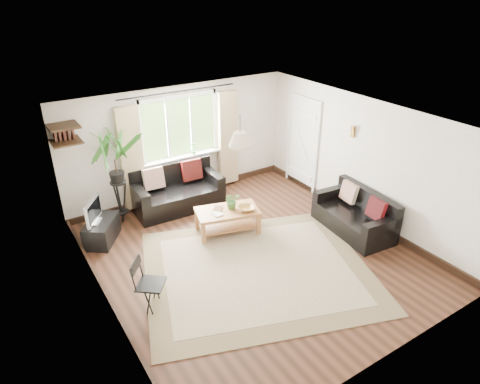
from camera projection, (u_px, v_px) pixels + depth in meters
floor at (252, 255)px, 7.42m from camera, size 5.50×5.50×0.00m
ceiling at (254, 121)px, 6.33m from camera, size 5.50×5.50×0.00m
wall_back at (180, 143)px, 8.94m from camera, size 5.00×0.02×2.40m
wall_front at (390, 287)px, 4.81m from camera, size 5.00×0.02×2.40m
wall_left at (98, 239)px, 5.68m from camera, size 0.02×5.50×2.40m
wall_right at (363, 161)px, 8.08m from camera, size 0.02×5.50×2.40m
rug at (257, 270)px, 7.02m from camera, size 4.41×4.09×0.02m
window at (179, 127)px, 8.76m from camera, size 2.50×0.16×2.16m
door at (303, 144)px, 9.43m from camera, size 0.06×0.96×2.06m
corner_shelf at (65, 134)px, 7.37m from camera, size 0.50×0.50×0.34m
pendant_lamp at (240, 136)px, 6.79m from camera, size 0.36×0.36×0.54m
wall_sconce at (352, 130)px, 8.02m from camera, size 0.12×0.12×0.28m
sofa_back at (177, 189)px, 8.75m from camera, size 1.82×0.97×0.84m
sofa_right at (354, 213)px, 7.97m from camera, size 1.64×0.93×0.74m
coffee_table at (227, 221)px, 7.98m from camera, size 1.27×0.90×0.47m
table_plant at (232, 201)px, 7.87m from camera, size 0.32×0.28×0.31m
bowl at (246, 208)px, 7.86m from camera, size 0.39×0.39×0.07m
book_a at (213, 215)px, 7.70m from camera, size 0.16×0.22×0.02m
book_b at (214, 208)px, 7.91m from camera, size 0.27×0.27×0.02m
tv_stand at (102, 231)px, 7.72m from camera, size 0.81×0.89×0.42m
tv at (93, 211)px, 7.48m from camera, size 0.51×0.61×0.46m
palm_stand at (117, 178)px, 8.03m from camera, size 0.77×0.77×1.85m
folding_chair at (151, 285)px, 6.08m from camera, size 0.58×0.58×0.80m
sill_plant at (193, 148)px, 9.04m from camera, size 0.14×0.10×0.27m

